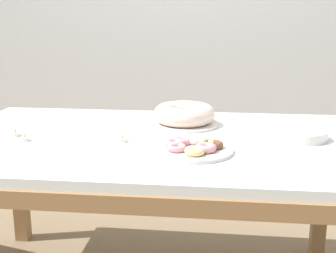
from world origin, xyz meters
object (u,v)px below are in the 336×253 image
object	(u,v)px
cake_chocolate_round	(184,115)
plate_stack	(301,134)
tealight_near_front	(123,139)
tealight_centre	(25,138)
pastry_platter	(193,148)
tealight_near_cakes	(16,134)

from	to	relation	value
cake_chocolate_round	plate_stack	size ratio (longest dim) A/B	1.50
tealight_near_front	tealight_centre	distance (m)	0.39
cake_chocolate_round	tealight_centre	world-z (taller)	cake_chocolate_round
cake_chocolate_round	tealight_near_front	distance (m)	0.38
cake_chocolate_round	pastry_platter	bearing A→B (deg)	-81.08
cake_chocolate_round	tealight_near_front	size ratio (longest dim) A/B	7.88
plate_stack	pastry_platter	bearing A→B (deg)	-152.28
plate_stack	tealight_centre	world-z (taller)	plate_stack
pastry_platter	tealight_near_cakes	bearing A→B (deg)	169.73
tealight_centre	plate_stack	bearing A→B (deg)	7.97
plate_stack	tealight_near_front	bearing A→B (deg)	-170.10
pastry_platter	tealight_centre	distance (m)	0.68
cake_chocolate_round	plate_stack	bearing A→B (deg)	-20.39
tealight_near_front	tealight_near_cakes	size ratio (longest dim) A/B	1.00
pastry_platter	tealight_near_cakes	distance (m)	0.76
tealight_centre	cake_chocolate_round	bearing A→B (deg)	28.84
tealight_centre	pastry_platter	bearing A→B (deg)	-5.91
pastry_platter	plate_stack	size ratio (longest dim) A/B	1.45
pastry_platter	tealight_near_cakes	size ratio (longest dim) A/B	7.62
cake_chocolate_round	tealight_near_cakes	world-z (taller)	cake_chocolate_round
pastry_platter	tealight_centre	xyz separation A→B (m)	(-0.68, 0.07, -0.01)
cake_chocolate_round	tealight_centre	bearing A→B (deg)	-151.16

